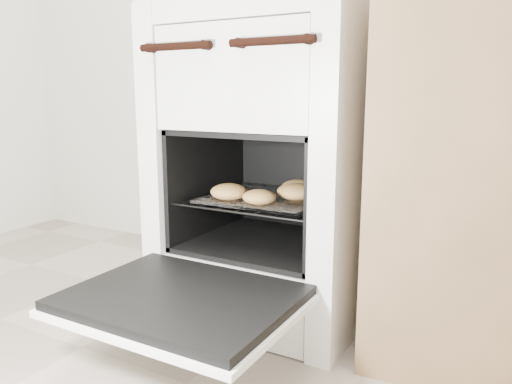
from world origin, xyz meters
The scene contains 5 objects.
stove centered at (-0.02, 1.19, 0.42)m, with size 0.56×0.63×0.86m.
oven_door centered at (-0.02, 0.71, 0.19)m, with size 0.51×0.39×0.04m.
oven_rack centered at (-0.02, 1.12, 0.34)m, with size 0.41×0.39×0.01m.
foil_sheet centered at (-0.02, 1.11, 0.35)m, with size 0.32×0.28×0.01m, color silver.
baked_rolls centered at (0.01, 1.09, 0.37)m, with size 0.29×0.30×0.05m.
Camera 1 is at (0.63, -0.11, 0.64)m, focal length 35.00 mm.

